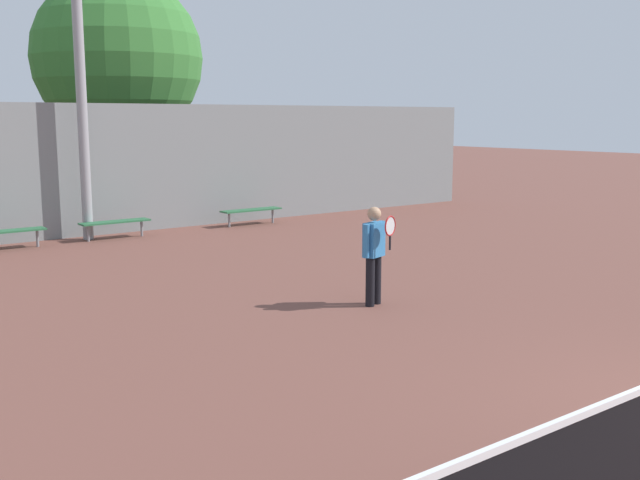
{
  "coord_description": "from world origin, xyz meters",
  "views": [
    {
      "loc": [
        -7.24,
        -2.59,
        2.87
      ],
      "look_at": [
        0.12,
        7.06,
        0.87
      ],
      "focal_mm": 42.0,
      "sensor_mm": 36.0,
      "label": 1
    }
  ],
  "objects_px": {
    "bench_adjacent_court": "(251,211)",
    "tree_green_tall": "(118,58)",
    "tennis_player": "(374,250)",
    "bench_by_gate": "(115,223)",
    "light_pole_far_right": "(77,1)",
    "bench_courtside_far": "(6,232)"
  },
  "relations": [
    {
      "from": "tree_green_tall",
      "to": "bench_by_gate",
      "type": "bearing_deg",
      "value": -115.05
    },
    {
      "from": "bench_by_gate",
      "to": "bench_courtside_far",
      "type": "bearing_deg",
      "value": 180.0
    },
    {
      "from": "bench_by_gate",
      "to": "tree_green_tall",
      "type": "distance_m",
      "value": 6.56
    },
    {
      "from": "light_pole_far_right",
      "to": "tree_green_tall",
      "type": "height_order",
      "value": "light_pole_far_right"
    },
    {
      "from": "bench_courtside_far",
      "to": "light_pole_far_right",
      "type": "xyz_separation_m",
      "value": [
        1.95,
        0.33,
        5.07
      ]
    },
    {
      "from": "light_pole_far_right",
      "to": "bench_adjacent_court",
      "type": "bearing_deg",
      "value": -4.28
    },
    {
      "from": "bench_adjacent_court",
      "to": "bench_by_gate",
      "type": "relative_size",
      "value": 1.03
    },
    {
      "from": "tennis_player",
      "to": "bench_adjacent_court",
      "type": "height_order",
      "value": "tennis_player"
    },
    {
      "from": "bench_by_gate",
      "to": "bench_adjacent_court",
      "type": "bearing_deg",
      "value": 0.0
    },
    {
      "from": "tennis_player",
      "to": "bench_by_gate",
      "type": "distance_m",
      "value": 8.58
    },
    {
      "from": "tennis_player",
      "to": "bench_adjacent_court",
      "type": "distance_m",
      "value": 9.11
    },
    {
      "from": "tennis_player",
      "to": "bench_courtside_far",
      "type": "xyz_separation_m",
      "value": [
        -3.17,
        8.54,
        -0.47
      ]
    },
    {
      "from": "tree_green_tall",
      "to": "bench_adjacent_court",
      "type": "bearing_deg",
      "value": -69.82
    },
    {
      "from": "tennis_player",
      "to": "light_pole_far_right",
      "type": "relative_size",
      "value": 0.17
    },
    {
      "from": "bench_adjacent_court",
      "to": "bench_courtside_far",
      "type": "bearing_deg",
      "value": 180.0
    },
    {
      "from": "light_pole_far_right",
      "to": "tree_green_tall",
      "type": "distance_m",
      "value": 5.1
    },
    {
      "from": "bench_adjacent_court",
      "to": "tree_green_tall",
      "type": "height_order",
      "value": "tree_green_tall"
    },
    {
      "from": "bench_adjacent_court",
      "to": "bench_by_gate",
      "type": "xyz_separation_m",
      "value": [
        -3.82,
        -0.0,
        -0.0
      ]
    },
    {
      "from": "bench_adjacent_court",
      "to": "tree_green_tall",
      "type": "distance_m",
      "value": 6.43
    },
    {
      "from": "tennis_player",
      "to": "tree_green_tall",
      "type": "bearing_deg",
      "value": 65.59
    },
    {
      "from": "bench_adjacent_court",
      "to": "light_pole_far_right",
      "type": "height_order",
      "value": "light_pole_far_right"
    },
    {
      "from": "light_pole_far_right",
      "to": "bench_courtside_far",
      "type": "bearing_deg",
      "value": -170.5
    }
  ]
}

